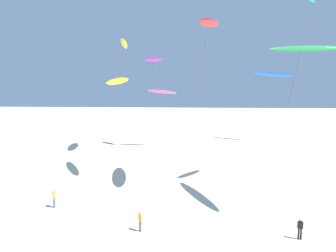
% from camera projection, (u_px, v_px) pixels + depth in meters
% --- Properties ---
extents(flying_kite_0, '(7.57, 6.66, 13.91)m').
position_uv_depth(flying_kite_0, '(272.00, 74.00, 61.77)').
color(flying_kite_0, blue).
rests_on(flying_kite_0, ground).
extents(flying_kite_2, '(5.96, 8.77, 14.89)m').
position_uv_depth(flying_kite_2, '(301.00, 49.00, 27.17)').
color(flying_kite_2, green).
rests_on(flying_kite_2, ground).
extents(flying_kite_3, '(6.05, 8.16, 10.49)m').
position_uv_depth(flying_kite_3, '(162.00, 92.00, 56.80)').
color(flying_kite_3, '#EA5193').
rests_on(flying_kite_3, ground).
extents(flying_kite_4, '(5.14, 7.76, 12.16)m').
position_uv_depth(flying_kite_4, '(116.00, 81.00, 38.84)').
color(flying_kite_4, yellow).
rests_on(flying_kite_4, ground).
extents(flying_kite_5, '(3.61, 9.26, 18.36)m').
position_uv_depth(flying_kite_5, '(208.00, 23.00, 32.58)').
color(flying_kite_5, red).
rests_on(flying_kite_5, ground).
extents(flying_kite_7, '(4.06, 8.28, 15.87)m').
position_uv_depth(flying_kite_7, '(153.00, 59.00, 55.68)').
color(flying_kite_7, purple).
rests_on(flying_kite_7, ground).
extents(flying_kite_10, '(3.61, 13.25, 18.31)m').
position_uv_depth(flying_kite_10, '(124.00, 44.00, 51.33)').
color(flying_kite_10, yellow).
rests_on(flying_kite_10, ground).
extents(person_foreground_walker, '(0.34, 0.42, 1.62)m').
position_uv_depth(person_foreground_walker, '(140.00, 220.00, 24.68)').
color(person_foreground_walker, slate).
rests_on(person_foreground_walker, ground).
extents(person_near_left, '(0.50, 0.25, 1.62)m').
position_uv_depth(person_near_left, '(300.00, 228.00, 23.38)').
color(person_near_left, black).
rests_on(person_near_left, ground).
extents(person_near_right, '(0.26, 0.50, 1.72)m').
position_uv_depth(person_near_right, '(54.00, 197.00, 29.45)').
color(person_near_right, '#284CA3').
rests_on(person_near_right, ground).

